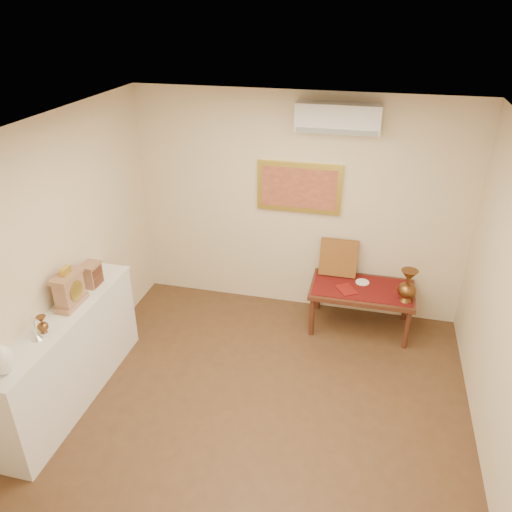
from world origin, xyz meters
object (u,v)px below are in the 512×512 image
(brass_urn_tall, at_px, (408,283))
(wooden_chest, at_px, (91,274))
(low_table, at_px, (362,293))
(mantel_clock, at_px, (69,289))
(display_ledge, at_px, (71,357))

(brass_urn_tall, height_order, wooden_chest, wooden_chest)
(wooden_chest, bearing_deg, low_table, 26.25)
(brass_urn_tall, height_order, mantel_clock, mantel_clock)
(brass_urn_tall, bearing_deg, low_table, 160.10)
(display_ledge, bearing_deg, mantel_clock, 89.36)
(brass_urn_tall, xyz_separation_m, low_table, (-0.48, 0.17, -0.31))
(mantel_clock, xyz_separation_m, low_table, (2.67, 1.70, -0.67))
(brass_urn_tall, bearing_deg, wooden_chest, -160.07)
(display_ledge, distance_m, low_table, 3.27)
(mantel_clock, height_order, low_table, mantel_clock)
(display_ledge, distance_m, mantel_clock, 0.69)
(brass_urn_tall, xyz_separation_m, display_ledge, (-3.16, -1.71, -0.30))
(mantel_clock, bearing_deg, display_ledge, -90.64)
(low_table, bearing_deg, brass_urn_tall, -19.90)
(wooden_chest, relative_size, low_table, 0.20)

